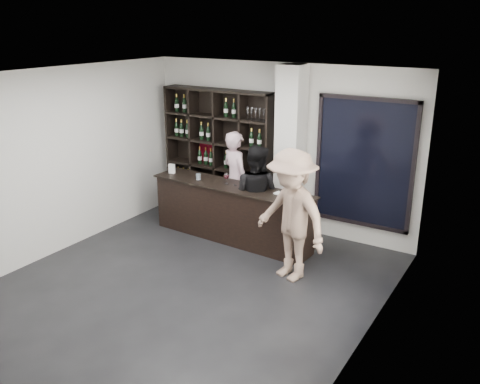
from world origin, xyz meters
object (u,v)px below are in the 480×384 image
Objects in this scene: wine_shelf at (219,155)px; customer at (291,216)px; taster_pink at (235,179)px; tasting_counter at (232,212)px; taster_black at (255,195)px.

customer is at bearing -34.13° from wine_shelf.
customer reaches higher than taster_pink.
customer reaches higher than tasting_counter.
tasting_counter is 0.78m from taster_pink.
wine_shelf reaches higher than customer.
customer is at bearing -23.09° from tasting_counter.
taster_pink is 2.18m from customer.
taster_pink is 0.87m from taster_black.
wine_shelf is 0.63m from taster_pink.
taster_pink reaches higher than tasting_counter.
taster_pink is at bearing 161.89° from customer.
taster_black is at bearing -30.84° from wine_shelf.
wine_shelf is at bearing 164.73° from customer.
taster_black is (1.20, -0.72, -0.36)m from wine_shelf.
taster_pink is 0.91× the size of customer.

